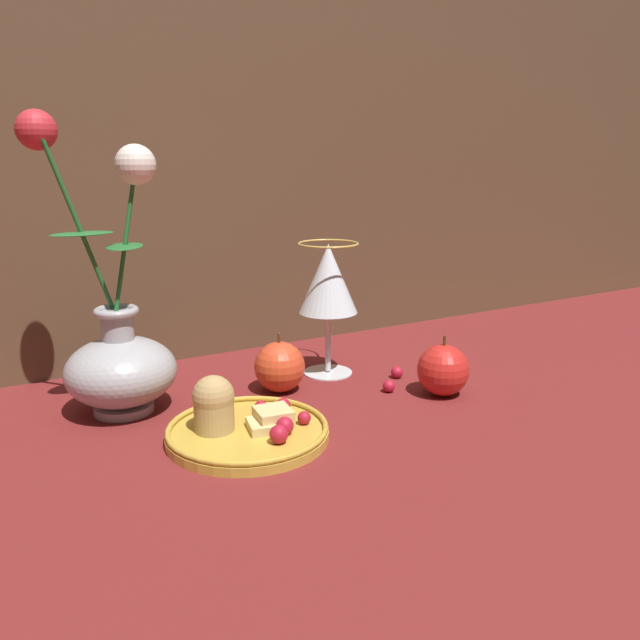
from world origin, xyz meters
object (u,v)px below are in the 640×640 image
object	(u,v)px
wine_glass	(328,283)
apple_beside_vase	(443,370)
plate_with_pastries	(242,424)
apple_near_glass	(281,367)
vase	(118,347)

from	to	relation	value
wine_glass	apple_beside_vase	distance (m)	0.19
plate_with_pastries	wine_glass	world-z (taller)	wine_glass
wine_glass	apple_near_glass	xyz separation A→B (m)	(-0.09, -0.03, -0.10)
apple_beside_vase	apple_near_glass	bearing A→B (deg)	146.36
wine_glass	apple_near_glass	size ratio (longest dim) A/B	2.37
plate_with_pastries	apple_near_glass	bearing A→B (deg)	47.15
vase	wine_glass	bearing A→B (deg)	-0.59
vase	apple_near_glass	bearing A→B (deg)	-9.43
vase	apple_beside_vase	distance (m)	0.40
vase	apple_beside_vase	size ratio (longest dim) A/B	4.39
wine_glass	apple_near_glass	bearing A→B (deg)	-161.49
vase	plate_with_pastries	size ratio (longest dim) A/B	1.95
apple_near_glass	plate_with_pastries	bearing A→B (deg)	-132.85
apple_near_glass	vase	bearing A→B (deg)	170.57
apple_beside_vase	apple_near_glass	world-z (taller)	same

